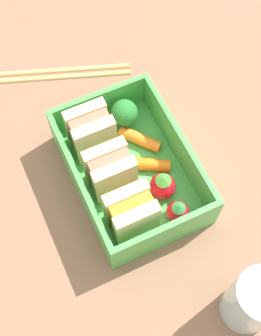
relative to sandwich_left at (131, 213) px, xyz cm
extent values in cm
cube|color=#8D644B|center=(5.33, -2.40, -5.13)|extent=(120.00, 120.00, 2.00)
cube|color=#4DB54F|center=(5.33, -2.40, -3.53)|extent=(17.80, 12.47, 1.20)
cube|color=#4DB54F|center=(5.33, 3.53, -0.61)|extent=(17.80, 0.60, 4.65)
cube|color=#4DB54F|center=(5.33, -8.33, -0.61)|extent=(17.80, 0.60, 4.65)
cube|color=#4DB54F|center=(-3.27, -2.40, -0.61)|extent=(0.60, 11.27, 4.65)
cube|color=#4DB54F|center=(13.94, -2.40, -0.61)|extent=(0.60, 11.27, 4.65)
cube|color=beige|center=(-1.27, 0.00, 0.00)|extent=(1.27, 4.80, 5.87)
cube|color=orange|center=(0.00, 0.00, 0.00)|extent=(1.27, 4.42, 5.40)
cube|color=beige|center=(1.27, 0.00, 0.00)|extent=(1.27, 4.80, 5.87)
cube|color=beige|center=(4.07, 0.00, 0.00)|extent=(1.27, 4.80, 5.87)
cube|color=#D87259|center=(5.33, 0.00, 0.00)|extent=(1.27, 4.42, 5.40)
cube|color=beige|center=(6.60, 0.00, 0.00)|extent=(1.27, 4.80, 5.87)
cube|color=beige|center=(9.40, 0.00, 0.00)|extent=(1.27, 4.80, 5.87)
cube|color=#D87259|center=(10.67, 0.00, 0.00)|extent=(1.27, 4.42, 5.40)
cube|color=beige|center=(11.94, 0.00, 0.00)|extent=(1.27, 4.80, 5.87)
sphere|color=red|center=(-1.42, -4.79, -1.70)|extent=(2.46, 2.46, 2.46)
cone|color=#337F3E|center=(-1.42, -4.79, -0.17)|extent=(1.48, 1.48, 0.60)
sphere|color=red|center=(1.89, -4.64, -1.49)|extent=(2.89, 2.89, 2.89)
cone|color=#438934|center=(1.89, -4.64, 0.26)|extent=(1.74, 1.74, 0.60)
cylinder|color=orange|center=(5.52, -4.42, -2.24)|extent=(3.84, 5.27, 1.39)
cylinder|color=orange|center=(8.60, -5.13, -2.23)|extent=(4.89, 4.33, 1.41)
cylinder|color=#8ABB70|center=(11.60, -4.53, -2.24)|extent=(1.23, 1.23, 1.38)
sphere|color=#277A30|center=(11.60, -4.53, -0.44)|extent=(3.16, 3.16, 3.16)
cylinder|color=tan|center=(22.15, -0.25, -3.78)|extent=(6.88, 17.30, 0.70)
cylinder|color=tan|center=(23.19, -0.63, -3.78)|extent=(6.88, 17.30, 0.70)
cylinder|color=silver|center=(-12.89, -6.68, 0.12)|extent=(5.01, 5.01, 8.51)
camera|label=1|loc=(-15.12, 7.14, 45.12)|focal=50.00mm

